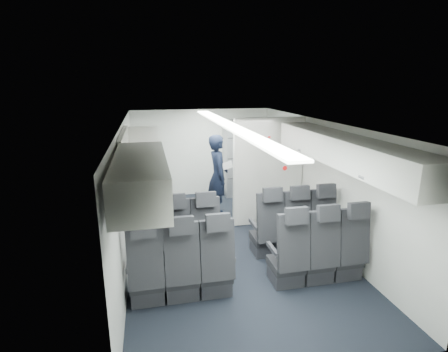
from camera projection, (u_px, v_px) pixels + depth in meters
name	position (u px, v px, depth m)	size (l,w,h in m)	color
cabin_shell	(229.00, 183.00, 5.93)	(3.41, 6.01, 2.16)	black
seat_row_front	(236.00, 235.00, 5.62)	(3.33, 0.56, 1.24)	#232226
seat_row_mid	(253.00, 263.00, 4.77)	(3.33, 0.56, 1.24)	#232226
overhead_bin_left_rear	(141.00, 176.00, 3.56)	(0.53, 1.80, 0.40)	silver
overhead_bin_left_front_open	(140.00, 155.00, 5.24)	(0.64, 1.70, 0.72)	#9E9E93
overhead_bin_right_rear	(382.00, 163.00, 4.14)	(0.53, 1.80, 0.40)	silver
overhead_bin_right_front	(315.00, 140.00, 5.79)	(0.53, 1.70, 0.40)	silver
bulkhead_partition	(268.00, 172.00, 6.90)	(1.40, 0.15, 2.13)	silver
galley_unit	(241.00, 158.00, 8.74)	(0.85, 0.52, 1.90)	#939399
boarding_door	(133.00, 175.00, 7.10)	(0.12, 1.27, 1.86)	silver
flight_attendant	(218.00, 176.00, 7.35)	(0.64, 0.42, 1.75)	black
carry_on_bag	(143.00, 155.00, 4.90)	(0.35, 0.25, 0.21)	black
papers	(227.00, 165.00, 7.28)	(0.21, 0.02, 0.15)	white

